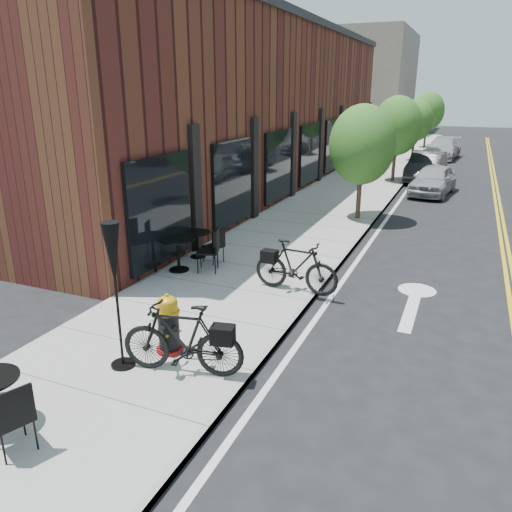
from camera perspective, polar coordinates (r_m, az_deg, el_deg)
The scene contains 17 objects.
ground at distance 9.39m, azimuth 3.44°, elevation -9.15°, with size 120.00×120.00×0.00m, color black.
sidewalk_near at distance 18.97m, azimuth 7.98°, elevation 5.26°, with size 4.00×70.00×0.12m, color #9E9B93.
building_near at distance 23.74m, azimuth 0.11°, elevation 16.47°, with size 5.00×28.00×7.00m, color #441915.
bg_building_left at distance 56.88m, azimuth 12.82°, elevation 18.76°, with size 8.00×14.00×10.00m, color #726656.
tree_near_a at distance 17.27m, azimuth 12.04°, elevation 12.32°, with size 2.20×2.20×3.81m.
tree_near_b at distance 25.13m, azimuth 15.83°, elevation 14.12°, with size 2.30×2.30×3.98m.
tree_near_c at distance 33.08m, azimuth 17.78°, elevation 14.53°, with size 2.10×2.10×3.67m.
tree_near_d at distance 41.02m, azimuth 19.04°, elevation 15.39°, with size 2.40×2.40×4.11m.
fire_hydrant at distance 8.55m, azimuth -9.96°, elevation -7.72°, with size 0.59×0.59×1.05m.
bicycle_left at distance 7.86m, azimuth -8.42°, elevation -9.36°, with size 0.55×1.96×1.17m, color black.
bicycle_right at distance 10.87m, azimuth 4.59°, elevation -1.20°, with size 0.55×1.93×1.16m, color black.
bistro_set_b at distance 12.27m, azimuth -8.90°, elevation 0.71°, with size 2.00×1.11×1.06m.
bistro_set_c at distance 13.22m, azimuth -6.69°, elevation 1.77°, with size 1.70×0.97×0.90m.
patio_umbrella at distance 7.81m, azimuth -15.95°, elevation -1.07°, with size 0.39×0.39×2.39m.
parked_car_a at distance 23.07m, azimuth 19.59°, elevation 8.20°, with size 1.51×3.76×1.28m, color #9EA0A5.
parked_car_b at distance 26.49m, azimuth 18.91°, elevation 9.64°, with size 1.50×4.31×1.42m, color black.
parked_car_c at distance 35.41m, azimuth 20.53°, elevation 11.42°, with size 1.88×4.62×1.34m, color #A7A6AB.
Camera 1 is at (2.73, -7.86, 4.36)m, focal length 35.00 mm.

